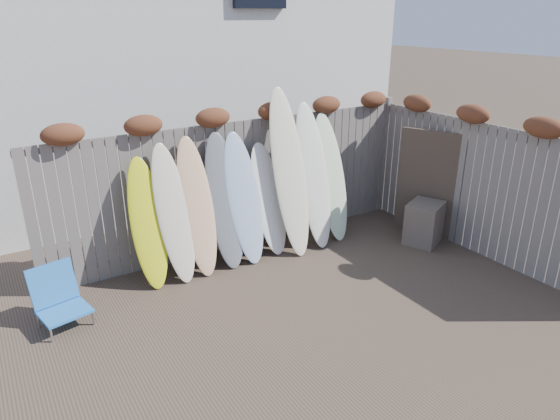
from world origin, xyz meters
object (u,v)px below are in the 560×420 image
lattice_panel (433,185)px  surfboard_0 (148,224)px  beach_chair (58,298)px  wooden_crate (424,223)px

lattice_panel → surfboard_0: size_ratio=0.98×
beach_chair → lattice_panel: bearing=-5.3°
beach_chair → surfboard_0: bearing=16.8°
wooden_crate → lattice_panel: lattice_panel is taller
surfboard_0 → beach_chair: bearing=-158.6°
beach_chair → lattice_panel: size_ratio=0.41×
beach_chair → surfboard_0: surfboard_0 is taller
beach_chair → wooden_crate: beach_chair is taller
beach_chair → lattice_panel: 5.75m
lattice_panel → wooden_crate: bearing=-174.5°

